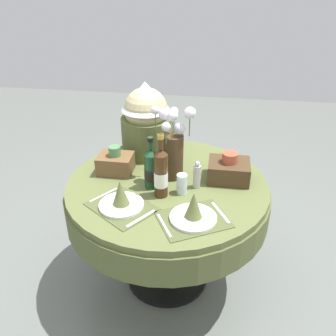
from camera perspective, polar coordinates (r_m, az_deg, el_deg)
name	(u,v)px	position (r m, az deg, el deg)	size (l,w,h in m)	color
ground	(167,275)	(2.61, -0.10, -16.77)	(8.00, 8.00, 0.00)	slate
dining_table	(167,201)	(2.20, -0.12, -5.28)	(1.22, 1.22, 0.77)	#5B6638
place_setting_left	(121,200)	(1.91, -7.50, -5.01)	(0.43, 0.41, 0.16)	#4E562F
place_setting_right	(193,212)	(1.80, 4.07, -7.03)	(0.42, 0.39, 0.16)	#4E562F
flower_vase	(173,147)	(2.09, 0.75, 3.33)	(0.25, 0.20, 0.45)	#47331E
wine_bottle_centre	(161,173)	(1.93, -1.14, -0.80)	(0.08, 0.08, 0.37)	#422814
wine_bottle_right	(151,169)	(2.02, -2.72, -0.09)	(0.08, 0.08, 0.32)	#194223
tumbler_near_right	(182,184)	(2.00, 2.23, -2.56)	(0.06, 0.06, 0.12)	silver
pepper_mill	(197,175)	(2.05, 4.64, -1.19)	(0.04, 0.04, 0.17)	#B7B2AD
gift_tub_back_left	(146,117)	(2.36, -3.54, 8.12)	(0.33, 0.33, 0.50)	#566033
woven_basket_side_left	(116,163)	(2.23, -8.37, 0.84)	(0.21, 0.16, 0.17)	brown
woven_basket_side_right	(229,170)	(2.15, 9.66, -0.26)	(0.24, 0.20, 0.18)	#47331E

